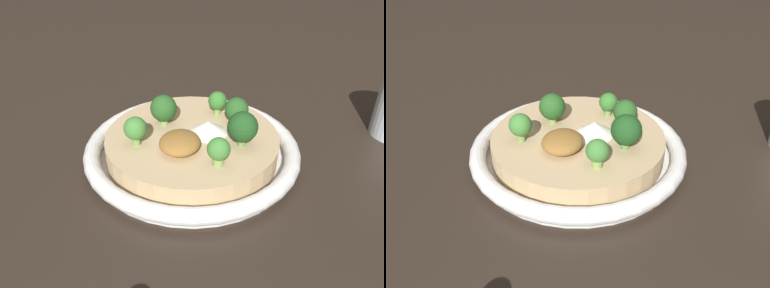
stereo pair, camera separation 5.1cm
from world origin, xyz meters
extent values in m
plane|color=#2D231C|center=(0.00, 0.00, 0.00)|extent=(6.00, 6.00, 0.00)
cylinder|color=white|center=(0.00, 0.00, 0.00)|extent=(0.27, 0.27, 0.01)
torus|color=white|center=(0.00, 0.00, 0.02)|extent=(0.29, 0.29, 0.02)
cylinder|color=tan|center=(0.00, 0.00, 0.02)|extent=(0.23, 0.23, 0.03)
cone|color=white|center=(0.01, -0.02, 0.05)|extent=(0.05, 0.05, 0.02)
ellipsoid|color=olive|center=(-0.04, 0.01, 0.05)|extent=(0.06, 0.05, 0.02)
cylinder|color=#759E4C|center=(0.04, -0.06, 0.05)|extent=(0.01, 0.01, 0.02)
sphere|color=#285B23|center=(0.04, -0.06, 0.06)|extent=(0.03, 0.03, 0.03)
cylinder|color=#759E4C|center=(-0.04, 0.07, 0.05)|extent=(0.01, 0.01, 0.02)
sphere|color=#428438|center=(-0.04, 0.07, 0.06)|extent=(0.03, 0.03, 0.03)
cylinder|color=#84A856|center=(0.02, 0.04, 0.05)|extent=(0.02, 0.02, 0.02)
sphere|color=#285B23|center=(0.02, 0.04, 0.07)|extent=(0.04, 0.04, 0.04)
cylinder|color=#84A856|center=(-0.06, -0.04, 0.05)|extent=(0.02, 0.02, 0.02)
sphere|color=#428438|center=(-0.06, -0.04, 0.06)|extent=(0.03, 0.03, 0.03)
cylinder|color=#668E47|center=(-0.02, -0.07, 0.05)|extent=(0.01, 0.01, 0.02)
sphere|color=#1E4C1E|center=(-0.02, -0.07, 0.07)|extent=(0.04, 0.04, 0.04)
cylinder|color=#759E4C|center=(0.06, -0.03, 0.05)|extent=(0.01, 0.01, 0.02)
sphere|color=#387A2D|center=(0.06, -0.03, 0.06)|extent=(0.03, 0.03, 0.03)
camera|label=1|loc=(-0.42, -0.08, 0.30)|focal=35.00mm
camera|label=2|loc=(-0.41, -0.13, 0.30)|focal=35.00mm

